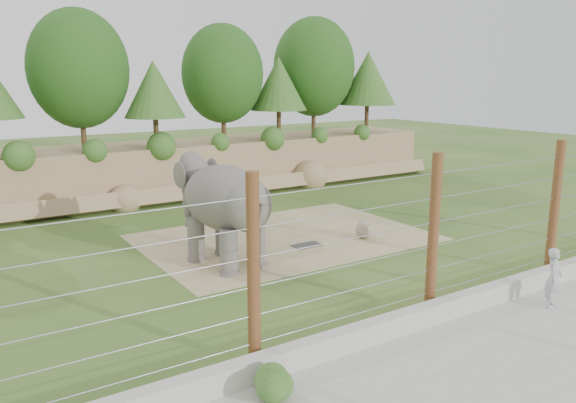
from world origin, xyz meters
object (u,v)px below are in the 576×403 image
barrier_fence (433,234)px  elephant (225,213)px  zookeeper (554,278)px  stone_ball (364,230)px

barrier_fence → elephant: bearing=113.4°
elephant → zookeeper: bearing=-63.4°
elephant → stone_ball: (5.46, -0.18, -1.30)m
elephant → barrier_fence: (2.61, -6.02, 0.36)m
barrier_fence → stone_ball: bearing=64.0°
elephant → stone_ball: bearing=-11.2°
stone_ball → zookeeper: (-0.03, -7.33, 0.45)m
stone_ball → barrier_fence: bearing=-116.0°
elephant → stone_ball: size_ratio=6.40×
barrier_fence → zookeeper: 3.41m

